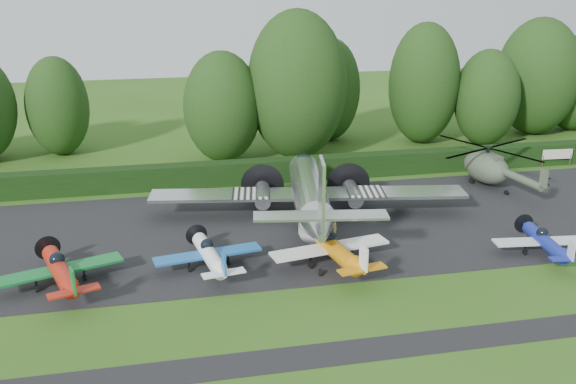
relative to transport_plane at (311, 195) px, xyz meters
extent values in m
plane|color=#305618|center=(-2.25, -10.91, -2.12)|extent=(160.00, 160.00, 0.00)
cube|color=black|center=(-2.25, -0.91, -2.12)|extent=(70.00, 18.00, 0.01)
cube|color=black|center=(-2.25, -16.91, -2.12)|extent=(70.00, 2.00, 0.00)
cube|color=black|center=(-2.25, 10.09, -2.12)|extent=(90.00, 1.60, 2.00)
cylinder|color=silver|center=(0.00, 0.36, -0.07)|extent=(2.48, 12.96, 2.48)
cone|color=silver|center=(0.00, 7.62, -0.07)|extent=(2.48, 1.62, 2.48)
cone|color=silver|center=(0.00, -7.41, 0.47)|extent=(2.48, 3.24, 2.48)
sphere|color=black|center=(0.00, 6.58, 0.47)|extent=(1.62, 1.62, 1.62)
cube|color=silver|center=(0.00, 1.44, -0.40)|extent=(23.76, 2.59, 0.24)
cube|color=white|center=(-4.32, 1.44, -0.27)|extent=(2.81, 2.70, 0.05)
cube|color=white|center=(4.32, 1.44, -0.27)|extent=(2.81, 2.70, 0.05)
cylinder|color=silver|center=(-3.46, 2.09, -0.67)|extent=(1.19, 3.46, 1.19)
cylinder|color=silver|center=(3.46, 2.09, -0.67)|extent=(1.19, 3.46, 1.19)
cylinder|color=black|center=(-3.46, 4.52, -0.67)|extent=(3.46, 0.03, 3.46)
cylinder|color=black|center=(3.46, 4.52, -0.67)|extent=(3.46, 0.03, 3.46)
cube|color=silver|center=(0.00, -8.28, 1.66)|extent=(8.10, 1.51, 0.15)
cube|color=silver|center=(0.00, -8.60, 3.17)|extent=(0.19, 2.38, 4.10)
cylinder|color=black|center=(-3.46, 1.66, -1.85)|extent=(0.27, 0.97, 0.97)
cylinder|color=black|center=(3.46, 1.66, -1.85)|extent=(0.27, 0.97, 0.97)
cylinder|color=black|center=(0.00, -8.71, -1.93)|extent=(0.19, 0.48, 0.48)
cylinder|color=#AB1E0F|center=(-16.72, -7.17, -0.96)|extent=(1.01, 5.81, 1.01)
sphere|color=black|center=(-16.72, -6.53, -0.49)|extent=(0.89, 0.89, 0.89)
cube|color=#106B2C|center=(-16.72, -6.64, -1.12)|extent=(7.39, 1.37, 0.15)
cube|color=#AB1E0F|center=(-16.72, -10.65, -0.70)|extent=(2.74, 0.74, 0.11)
cube|color=#106B2C|center=(-16.72, -10.75, -0.01)|extent=(0.11, 0.84, 1.37)
cylinder|color=black|center=(-16.72, -3.42, -0.96)|extent=(1.58, 0.02, 1.58)
cylinder|color=black|center=(-18.09, -6.85, -1.93)|extent=(0.15, 0.46, 0.46)
cylinder|color=black|center=(-15.35, -6.85, -1.93)|extent=(0.15, 0.46, 0.46)
cylinder|color=black|center=(-16.72, -4.42, -1.95)|extent=(0.13, 0.42, 0.42)
cylinder|color=white|center=(-7.99, -6.53, -1.06)|extent=(0.93, 5.31, 0.93)
sphere|color=black|center=(-7.99, -5.95, -0.63)|extent=(0.81, 0.81, 0.81)
cube|color=#1C5CAC|center=(-7.99, -6.04, -1.21)|extent=(6.76, 1.25, 0.14)
cube|color=white|center=(-7.99, -9.71, -0.82)|extent=(2.51, 0.68, 0.10)
cube|color=#1C5CAC|center=(-7.99, -9.81, -0.19)|extent=(0.10, 0.77, 1.25)
cylinder|color=black|center=(-7.99, -3.10, -1.06)|extent=(1.45, 0.02, 1.45)
cylinder|color=black|center=(-9.25, -6.24, -1.95)|extent=(0.14, 0.42, 0.42)
cylinder|color=black|center=(-6.74, -6.24, -1.95)|extent=(0.14, 0.42, 0.42)
cylinder|color=black|center=(-7.99, -4.02, -1.97)|extent=(0.12, 0.39, 0.39)
cylinder|color=orange|center=(-0.30, -7.52, -0.90)|extent=(1.07, 6.13, 1.07)
sphere|color=black|center=(-0.30, -6.85, -0.40)|extent=(0.94, 0.94, 0.94)
cube|color=white|center=(-0.30, -6.96, -1.06)|extent=(7.80, 1.45, 0.16)
cube|color=orange|center=(-0.30, -11.19, -0.62)|extent=(2.90, 0.78, 0.11)
cube|color=white|center=(-0.30, -11.30, 0.11)|extent=(0.11, 0.89, 1.45)
cylinder|color=black|center=(-0.30, -3.56, -0.90)|extent=(1.67, 0.02, 1.67)
cylinder|color=black|center=(-1.75, -7.18, -1.92)|extent=(0.16, 0.49, 0.49)
cylinder|color=black|center=(1.15, -7.18, -1.92)|extent=(0.16, 0.49, 0.49)
cylinder|color=black|center=(-0.30, -4.62, -1.94)|extent=(0.13, 0.45, 0.45)
cylinder|color=navy|center=(13.58, -8.81, -1.12)|extent=(0.88, 5.01, 0.88)
sphere|color=black|center=(13.58, -8.26, -0.71)|extent=(0.77, 0.77, 0.77)
cube|color=silver|center=(13.58, -8.35, -1.26)|extent=(6.38, 1.19, 0.13)
cube|color=navy|center=(13.58, -11.81, -0.89)|extent=(2.37, 0.64, 0.09)
cylinder|color=black|center=(13.58, -5.57, -1.12)|extent=(1.37, 0.02, 1.37)
cylinder|color=black|center=(12.40, -8.53, -1.96)|extent=(0.13, 0.40, 0.40)
cylinder|color=black|center=(14.77, -8.53, -1.96)|extent=(0.13, 0.40, 0.40)
cylinder|color=black|center=(13.58, -6.44, -1.98)|extent=(0.11, 0.36, 0.36)
ellipsoid|color=#3C4837|center=(16.83, 5.35, -0.52)|extent=(2.77, 5.08, 2.66)
cylinder|color=#3C4837|center=(16.83, 1.36, -0.26)|extent=(0.62, 5.33, 0.62)
cube|color=#3C4837|center=(16.83, -1.40, 0.54)|extent=(0.11, 0.80, 1.42)
cylinder|color=black|center=(16.83, 5.35, 0.81)|extent=(0.27, 0.27, 0.71)
cylinder|color=black|center=(16.83, 5.35, 1.21)|extent=(0.62, 0.62, 0.22)
cylinder|color=black|center=(16.83, 5.35, 1.21)|extent=(10.66, 10.66, 0.05)
cube|color=#3C4837|center=(16.83, 4.64, 0.50)|extent=(0.80, 1.78, 0.62)
ellipsoid|color=black|center=(16.83, 6.78, -0.43)|extent=(1.69, 1.69, 1.52)
cylinder|color=black|center=(15.94, 6.07, -1.86)|extent=(0.16, 0.50, 0.50)
cylinder|color=black|center=(17.71, 6.07, -1.86)|extent=(0.16, 0.50, 0.50)
cylinder|color=black|center=(16.83, 2.51, -1.90)|extent=(0.14, 0.43, 0.43)
cylinder|color=#3F3326|center=(24.75, 9.06, -1.56)|extent=(0.11, 0.11, 1.12)
cylinder|color=#3F3326|center=(27.54, 9.06, -1.56)|extent=(0.11, 0.11, 1.12)
cube|color=beige|center=(26.14, 9.06, -0.91)|extent=(2.98, 0.07, 0.93)
cylinder|color=black|center=(7.63, 23.17, -0.32)|extent=(0.70, 0.70, 3.60)
ellipsoid|color=#1B3511|center=(7.63, 23.17, 3.37)|extent=(6.47, 6.47, 10.99)
cylinder|color=black|center=(-4.53, 17.31, -0.38)|extent=(0.70, 0.70, 3.48)
ellipsoid|color=#1B3511|center=(-4.53, 17.31, 3.20)|extent=(7.39, 7.39, 10.64)
cylinder|color=black|center=(2.69, 17.07, 0.23)|extent=(0.70, 0.70, 4.70)
ellipsoid|color=#1B3511|center=(2.69, 17.07, 5.05)|extent=(9.58, 9.58, 14.35)
cylinder|color=black|center=(17.01, 20.09, -0.05)|extent=(0.70, 0.70, 4.15)
ellipsoid|color=#1B3511|center=(17.01, 20.09, 4.22)|extent=(7.41, 7.41, 12.68)
cylinder|color=black|center=(30.88, 21.25, -0.01)|extent=(0.70, 0.70, 4.22)
ellipsoid|color=#1B3511|center=(30.88, 21.25, 4.32)|extent=(9.03, 9.03, 12.88)
cylinder|color=black|center=(-20.24, 22.90, -0.52)|extent=(0.70, 0.70, 3.21)
ellipsoid|color=#1B3511|center=(-20.24, 22.90, 2.79)|extent=(6.10, 6.10, 9.82)
cylinder|color=black|center=(23.13, 17.85, -0.48)|extent=(0.70, 0.70, 3.29)
ellipsoid|color=#1B3511|center=(23.13, 17.85, 2.91)|extent=(6.70, 6.70, 10.07)
cylinder|color=black|center=(36.36, 22.01, -0.35)|extent=(0.70, 0.70, 3.55)
ellipsoid|color=#1B3511|center=(36.36, 22.01, 3.30)|extent=(7.35, 7.35, 10.85)
camera|label=1|loc=(-10.50, -42.84, 15.74)|focal=40.00mm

